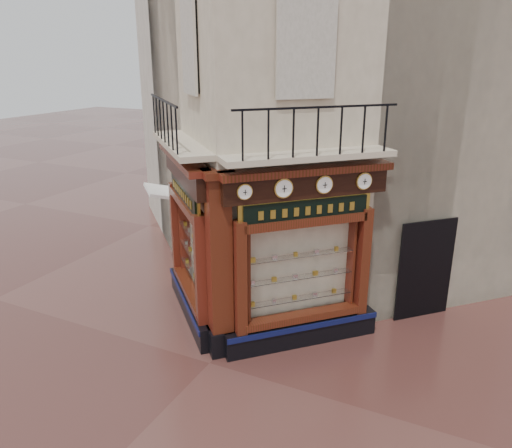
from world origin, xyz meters
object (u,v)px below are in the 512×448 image
Objects in this scene: clock_a at (245,192)px; signboard_right at (306,210)px; clock_d at (364,181)px; clock_c at (324,185)px; signboard_left at (184,193)px; awning at (167,278)px; corner_pilaster at (219,268)px; clock_b at (284,188)px.

clock_a is 0.15× the size of signboard_right.
signboard_right is (-0.93, -0.78, -0.52)m from clock_d.
clock_c is 3.27m from signboard_left.
clock_c is 0.62m from signboard_right.
clock_d is 1.32m from signboard_right.
clock_a is 5.88m from awning.
corner_pilaster is 2.12m from signboard_right.
corner_pilaster reaches higher than signboard_left.
clock_c is at bearing -0.00° from clock_b.
awning is 3.91m from signboard_left.
clock_d reaches higher than awning.
clock_a is at bearing -180.00° from clock_b.
signboard_right is at bearing 4.73° from clock_a.
corner_pilaster is at bearing 134.05° from clock_a.
clock_b is 1.76m from clock_d.
clock_c reaches higher than clock_d.
signboard_left is (-3.85, -0.78, -0.52)m from clock_d.
corner_pilaster is 3.05× the size of awning.
clock_a reaches higher than awning.
clock_d reaches higher than clock_a.
clock_c is 0.89m from clock_d.
clock_b reaches higher than clock_c.
signboard_right is (1.46, 1.01, 1.15)m from corner_pilaster.
clock_b reaches higher than clock_a.
clock_a is 0.79m from clock_b.
clock_b reaches higher than awning.
clock_d is 0.27× the size of awning.
signboard_left is at bearing 146.38° from clock_d.
clock_c is (1.76, 1.16, 1.67)m from corner_pilaster.
signboard_right is at bearing 160.65° from clock_c.
clock_b is 0.77m from signboard_right.
awning is 0.64× the size of signboard_left.
clock_a is at bearing -175.27° from signboard_right.
clock_b is 0.19× the size of signboard_right.
clock_d is at bearing -0.00° from clock_b.
corner_pilaster reaches higher than clock_a.
clock_a is 0.86× the size of clock_d.
signboard_left is (1.81, -1.55, 3.10)m from awning.
clock_c is 1.03× the size of clock_d.
signboard_left is at bearing 124.84° from clock_b.
clock_a is 2.35m from signboard_left.
awning is 0.63× the size of signboard_right.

